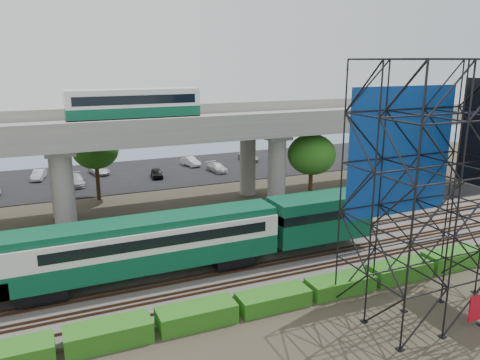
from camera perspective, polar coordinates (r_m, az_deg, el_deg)
name	(u,v)px	position (r m, az deg, el deg)	size (l,w,h in m)	color
ground	(232,281)	(33.42, -0.97, -12.16)	(140.00, 140.00, 0.00)	#474233
ballast_bed	(222,268)	(35.05, -2.25, -10.67)	(90.00, 12.00, 0.20)	slate
service_road	(187,231)	(42.50, -6.42, -6.22)	(90.00, 5.00, 0.08)	black
parking_lot	(136,174)	(64.43, -12.60, 0.67)	(90.00, 18.00, 0.08)	black
harbor_water	(111,147)	(85.73, -15.45, 3.85)	(140.00, 40.00, 0.03)	slate
rail_tracks	(222,266)	(34.97, -2.25, -10.40)	(90.00, 9.52, 0.16)	#472D1E
commuter_train	(173,240)	(32.94, -8.17, -7.24)	(29.30, 3.06, 4.30)	black
overpass	(166,133)	(45.55, -9.04, 5.73)	(80.00, 12.00, 12.40)	#9E9B93
scaffold_tower	(435,191)	(29.72, 22.67, -1.30)	(9.36, 6.36, 15.00)	black
hedge_strip	(273,298)	(30.08, 4.08, -14.20)	(34.60, 1.80, 1.20)	#216216
trees	(120,163)	(45.30, -14.40, 2.00)	(40.94, 16.94, 7.69)	#382314
parked_cars	(142,170)	(63.97, -11.92, 1.21)	(36.55, 9.50, 1.32)	white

